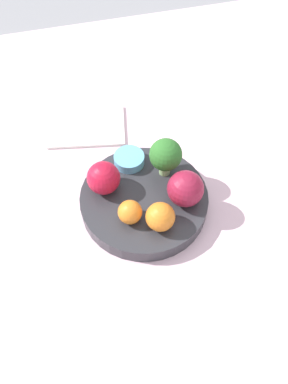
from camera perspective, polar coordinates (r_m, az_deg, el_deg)
name	(u,v)px	position (r m, az deg, el deg)	size (l,w,h in m)	color
ground_plane	(144,211)	(0.67, 0.00, -2.96)	(6.00, 6.00, 0.00)	gray
table_surface	(144,208)	(0.66, 0.00, -2.49)	(1.20, 1.20, 0.02)	silver
bowl	(144,200)	(0.64, 0.00, -1.29)	(0.22, 0.22, 0.03)	#2D2D33
broccoli	(166,156)	(0.63, 3.32, 5.57)	(0.06, 0.06, 0.07)	#99C17A
apple_red	(104,178)	(0.62, -6.18, 2.14)	(0.06, 0.06, 0.06)	#B7142D
apple_green	(185,189)	(0.60, 6.34, 0.50)	(0.06, 0.06, 0.06)	maroon
orange_front	(160,217)	(0.58, 2.50, -3.80)	(0.05, 0.05, 0.05)	orange
orange_back	(130,212)	(0.59, -2.15, -3.08)	(0.04, 0.04, 0.04)	orange
small_cup	(129,159)	(0.67, -2.28, 4.99)	(0.05, 0.05, 0.02)	#66B2DB
napkin	(87,126)	(0.78, -8.70, 9.85)	(0.14, 0.17, 0.01)	white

